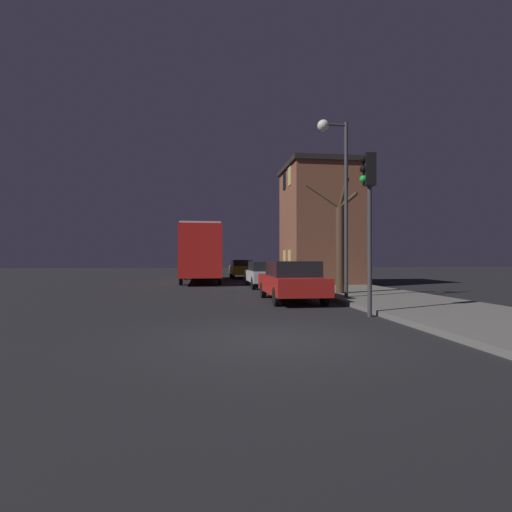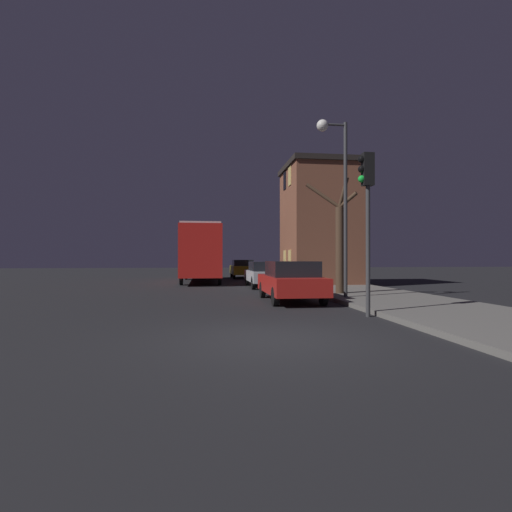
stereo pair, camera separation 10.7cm
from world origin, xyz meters
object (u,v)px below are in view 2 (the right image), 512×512
streetlamp (336,174)px  car_far_lane (242,268)px  bus (201,249)px  bare_tree (339,240)px  car_near_lane (291,280)px  car_mid_lane (265,274)px  traffic_light (367,200)px

streetlamp → car_far_lane: size_ratio=1.47×
bus → bare_tree: bearing=-62.5°
car_near_lane → car_far_lane: 17.58m
bus → car_mid_lane: (3.54, -5.61, -1.44)m
car_near_lane → car_mid_lane: car_near_lane is taller
bus → car_near_lane: bearing=-75.0°
traffic_light → bus: (-4.65, 16.87, -1.02)m
car_mid_lane → bare_tree: bearing=-67.7°
streetlamp → bus: 14.03m
streetlamp → car_far_lane: streetlamp is taller
bus → car_mid_lane: 6.79m
traffic_light → car_near_lane: 4.93m
traffic_light → car_far_lane: bearing=93.6°
bare_tree → car_far_lane: bare_tree is taller
bare_tree → car_far_lane: (-2.56, 16.00, -1.58)m
streetlamp → bus: bearing=112.0°
car_near_lane → car_far_lane: bearing=90.5°
bare_tree → bus: size_ratio=0.49×
streetlamp → traffic_light: (-0.52, -4.09, -1.56)m
car_near_lane → car_mid_lane: size_ratio=0.96×
car_near_lane → bare_tree: bearing=33.2°
streetlamp → car_far_lane: bearing=96.2°
car_near_lane → traffic_light: bearing=-73.2°
traffic_light → car_far_lane: size_ratio=0.99×
traffic_light → bus: traffic_light is taller
bare_tree → car_mid_lane: bearing=112.3°
car_near_lane → car_mid_lane: (0.12, 7.16, -0.02)m
bare_tree → car_near_lane: size_ratio=1.08×
bus → car_near_lane: bus is taller
bare_tree → car_far_lane: 16.28m
traffic_light → car_near_lane: (-1.24, 4.10, -2.44)m
car_far_lane → traffic_light: bearing=-86.4°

